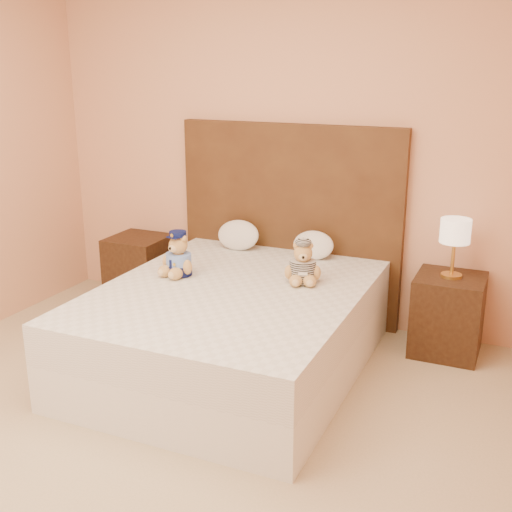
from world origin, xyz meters
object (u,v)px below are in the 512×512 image
(teddy_police, at_px, (178,254))
(pillow_right, at_px, (313,244))
(teddy_prisoner, at_px, (303,262))
(bed, at_px, (232,328))
(nightstand_left, at_px, (140,269))
(lamp, at_px, (455,234))
(nightstand_right, at_px, (448,315))
(pillow_left, at_px, (238,234))

(teddy_police, relative_size, pillow_right, 0.98)
(teddy_prisoner, bearing_deg, bed, -162.95)
(pillow_right, bearing_deg, teddy_prisoner, -78.10)
(nightstand_left, bearing_deg, teddy_police, -41.14)
(lamp, bearing_deg, nightstand_right, 0.00)
(nightstand_left, xyz_separation_m, pillow_right, (1.51, 0.03, 0.38))
(nightstand_right, bearing_deg, nightstand_left, 180.00)
(teddy_police, bearing_deg, nightstand_left, 151.30)
(teddy_prisoner, xyz_separation_m, pillow_right, (-0.11, 0.54, -0.03))
(pillow_left, bearing_deg, lamp, -1.08)
(teddy_prisoner, bearing_deg, pillow_left, 122.67)
(teddy_prisoner, bearing_deg, pillow_right, 81.59)
(teddy_police, bearing_deg, pillow_left, 94.98)
(nightstand_left, distance_m, pillow_left, 0.99)
(nightstand_left, bearing_deg, pillow_left, 1.90)
(teddy_prisoner, bearing_deg, nightstand_right, 10.11)
(nightstand_left, bearing_deg, bed, -32.62)
(pillow_right, bearing_deg, bed, -107.36)
(teddy_police, xyz_separation_m, teddy_prisoner, (0.82, 0.19, -0.01))
(nightstand_right, distance_m, pillow_left, 1.65)
(nightstand_left, distance_m, lamp, 2.56)
(bed, distance_m, teddy_prisoner, 0.63)
(lamp, height_order, teddy_police, lamp)
(nightstand_right, height_order, pillow_right, pillow_right)
(bed, relative_size, nightstand_left, 3.64)
(nightstand_right, xyz_separation_m, teddy_police, (-1.69, -0.70, 0.43))
(teddy_police, xyz_separation_m, pillow_right, (0.70, 0.73, -0.04))
(nightstand_right, xyz_separation_m, lamp, (-0.00, 0.00, 0.57))
(lamp, xyz_separation_m, pillow_right, (-0.99, 0.03, -0.19))
(nightstand_left, distance_m, teddy_police, 1.15)
(nightstand_left, relative_size, nightstand_right, 1.00)
(teddy_prisoner, relative_size, pillow_left, 0.82)
(lamp, height_order, teddy_prisoner, lamp)
(teddy_prisoner, bearing_deg, teddy_police, 172.76)
(bed, bearing_deg, teddy_police, 167.83)
(teddy_prisoner, distance_m, pillow_right, 0.56)
(nightstand_right, bearing_deg, pillow_right, 178.27)
(nightstand_left, xyz_separation_m, teddy_police, (0.81, -0.70, 0.43))
(lamp, height_order, pillow_left, lamp)
(lamp, relative_size, pillow_left, 1.18)
(nightstand_left, distance_m, nightstand_right, 2.50)
(teddy_police, height_order, pillow_right, teddy_police)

